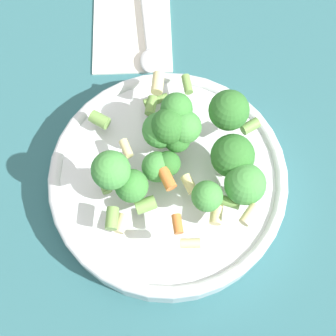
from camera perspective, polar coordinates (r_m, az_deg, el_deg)
The scene contains 5 objects.
ground_plane at distance 0.56m, azimuth 0.00°, elevation -2.36°, with size 3.00×3.00×0.00m, color #2D6066.
bowl at distance 0.54m, azimuth 0.00°, elevation -1.48°, with size 0.27×0.27×0.05m.
pasta_salad at distance 0.48m, azimuth 2.37°, elevation 2.07°, with size 0.21×0.18×0.08m.
napkin at distance 0.68m, azimuth -4.40°, elevation 17.29°, with size 0.18×0.14×0.01m.
spoon at distance 0.65m, azimuth -2.56°, elevation 15.54°, with size 0.18×0.04×0.01m.
Camera 1 is at (-0.18, 0.04, 0.53)m, focal length 50.00 mm.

